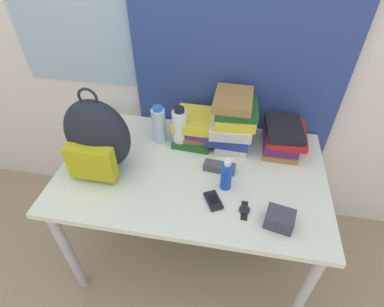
% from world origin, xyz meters
% --- Properties ---
extents(wall_back, '(6.00, 0.06, 2.50)m').
position_xyz_m(wall_back, '(-0.00, 0.87, 1.25)').
color(wall_back, silver).
rests_on(wall_back, ground_plane).
extents(curtain_blue, '(1.09, 0.04, 2.50)m').
position_xyz_m(curtain_blue, '(0.16, 0.81, 1.25)').
color(curtain_blue, navy).
rests_on(curtain_blue, ground_plane).
extents(desk, '(1.28, 0.78, 0.73)m').
position_xyz_m(desk, '(0.00, 0.39, 0.64)').
color(desk, silver).
rests_on(desk, ground_plane).
extents(backpack, '(0.31, 0.22, 0.43)m').
position_xyz_m(backpack, '(-0.43, 0.34, 0.90)').
color(backpack, '#1E232D').
rests_on(backpack, desk).
extents(book_stack_left, '(0.21, 0.27, 0.14)m').
position_xyz_m(book_stack_left, '(-0.03, 0.64, 0.80)').
color(book_stack_left, '#1E5623').
rests_on(book_stack_left, desk).
extents(book_stack_center, '(0.24, 0.28, 0.28)m').
position_xyz_m(book_stack_center, '(0.17, 0.63, 0.86)').
color(book_stack_center, silver).
rests_on(book_stack_center, desk).
extents(book_stack_right, '(0.21, 0.26, 0.15)m').
position_xyz_m(book_stack_right, '(0.43, 0.63, 0.80)').
color(book_stack_right, olive).
rests_on(book_stack_right, desk).
extents(water_bottle, '(0.07, 0.07, 0.21)m').
position_xyz_m(water_bottle, '(-0.21, 0.58, 0.83)').
color(water_bottle, silver).
rests_on(water_bottle, desk).
extents(sports_bottle, '(0.08, 0.08, 0.23)m').
position_xyz_m(sports_bottle, '(-0.09, 0.57, 0.84)').
color(sports_bottle, white).
rests_on(sports_bottle, desk).
extents(sunscreen_bottle, '(0.05, 0.05, 0.16)m').
position_xyz_m(sunscreen_bottle, '(0.17, 0.30, 0.80)').
color(sunscreen_bottle, blue).
rests_on(sunscreen_bottle, desk).
extents(cell_phone, '(0.10, 0.12, 0.02)m').
position_xyz_m(cell_phone, '(0.13, 0.21, 0.73)').
color(cell_phone, black).
rests_on(cell_phone, desk).
extents(sunglasses_case, '(0.15, 0.07, 0.04)m').
position_xyz_m(sunglasses_case, '(0.13, 0.41, 0.74)').
color(sunglasses_case, '#47474C').
rests_on(sunglasses_case, desk).
extents(camera_pouch, '(0.13, 0.11, 0.07)m').
position_xyz_m(camera_pouch, '(0.40, 0.14, 0.76)').
color(camera_pouch, '#383D47').
rests_on(camera_pouch, desk).
extents(wristwatch, '(0.05, 0.10, 0.01)m').
position_xyz_m(wristwatch, '(0.26, 0.18, 0.73)').
color(wristwatch, black).
rests_on(wristwatch, desk).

